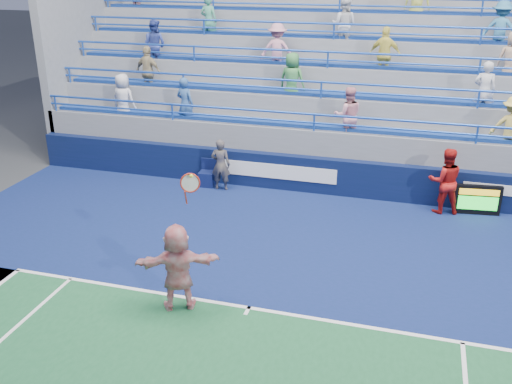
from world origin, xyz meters
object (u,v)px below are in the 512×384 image
(judge_chair, at_px, (207,178))
(tennis_player, at_px, (178,267))
(serve_speed_board, at_px, (477,200))
(ball_girl, at_px, (445,181))
(line_judge, at_px, (221,165))

(judge_chair, distance_m, tennis_player, 6.70)
(serve_speed_board, height_order, ball_girl, ball_girl)
(tennis_player, bearing_deg, line_judge, 101.70)
(serve_speed_board, distance_m, line_judge, 7.38)
(judge_chair, distance_m, ball_girl, 7.00)
(judge_chair, height_order, line_judge, line_judge)
(tennis_player, height_order, ball_girl, tennis_player)
(serve_speed_board, xyz_separation_m, line_judge, (-7.36, -0.20, 0.37))
(judge_chair, height_order, tennis_player, tennis_player)
(serve_speed_board, distance_m, judge_chair, 7.88)
(ball_girl, bearing_deg, judge_chair, -12.43)
(tennis_player, relative_size, ball_girl, 1.58)
(tennis_player, bearing_deg, judge_chair, 105.67)
(serve_speed_board, relative_size, judge_chair, 1.49)
(line_judge, bearing_deg, serve_speed_board, 175.24)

